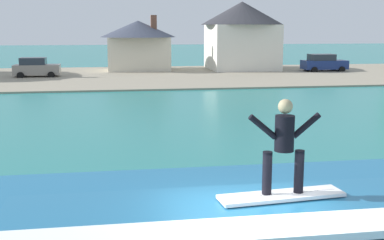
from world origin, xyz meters
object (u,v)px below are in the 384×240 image
Objects in this scene: car_near_shore at (36,68)px; house_small_cottage at (138,42)px; car_far_shore at (324,63)px; surfboard at (281,196)px; surfer at (284,142)px; house_gabled_white at (242,33)px.

house_small_cottage is (9.65, 5.73, 2.11)m from car_near_shore.
car_far_shore is at bearing 3.20° from car_near_shore.
surfer reaches higher than surfboard.
car_far_shore is (28.50, 1.59, 0.00)m from car_near_shore.
house_gabled_white is 11.06m from house_small_cottage.
surfer is at bearing -103.87° from house_gabled_white.
car_near_shore is 11.42m from house_small_cottage.
car_far_shore is at bearing -24.09° from house_gabled_white.
car_far_shore is (18.94, 41.34, -0.85)m from surfboard.
surfer is at bearing -90.09° from house_small_cottage.
car_far_shore is at bearing 65.38° from surfboard.
car_near_shore is 21.49m from house_gabled_white.
car_near_shore is at bearing -149.32° from house_small_cottage.
house_gabled_white is at bearing 13.88° from car_near_shore.
car_near_shore is (-9.56, 39.75, -0.85)m from surfboard.
car_far_shore is at bearing 65.39° from surfer.
car_near_shore is (-9.58, 39.71, -1.76)m from surfer.
house_gabled_white is (11.07, 44.81, 1.32)m from surfer.
surfboard is 45.48m from car_far_shore.
house_gabled_white reaches higher than car_near_shore.
car_near_shore is 28.54m from car_far_shore.
car_near_shore and car_far_shore have the same top height.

